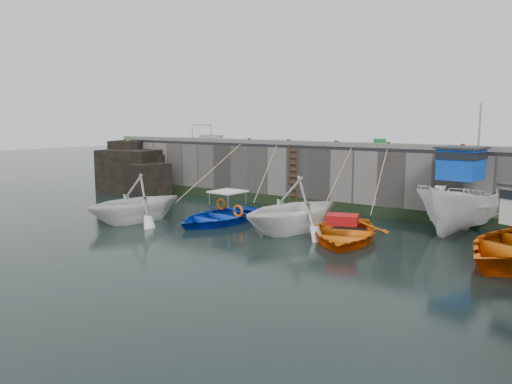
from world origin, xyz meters
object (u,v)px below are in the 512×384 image
Objects in this scene: bollard_d at (388,145)px; bollard_e at (463,147)px; boat_near_blue at (220,222)px; fish_crate at (380,142)px; boat_near_white at (136,221)px; boat_near_navy at (344,239)px; boat_near_blacktrim at (293,231)px; bollard_a at (249,141)px; boat_far_white at (464,205)px; bollard_c at (336,143)px; bollard_b at (289,142)px; ladder at (293,176)px.

bollard_e is (3.20, 0.00, 0.00)m from bollard_d.
fish_crate is (4.25, 7.43, 3.32)m from boat_near_blue.
boat_near_white is at bearing -139.14° from bollard_d.
fish_crate is (-1.55, 7.16, 3.32)m from boat_near_navy.
bollard_a reaches higher than boat_near_blacktrim.
boat_far_white reaches higher than boat_near_blue.
fish_crate is at bearing 120.62° from bollard_d.
boat_far_white is 23.68× the size of bollard_d.
boat_near_navy is at bearing -60.15° from bollard_c.
boat_near_white is 0.93× the size of boat_near_blue.
boat_far_white is 23.68× the size of bollard_a.
fish_crate is 6.89m from bollard_a.
bollard_b and bollard_d have the same top height.
bollard_b is (-8.88, 0.90, 2.26)m from boat_far_white.
boat_far_white is at bearing 53.21° from boat_near_blacktrim.
bollard_b is (-4.07, -2.08, -0.02)m from fish_crate.
fish_crate is at bearing 63.27° from boat_near_blue.
bollard_e is (8.00, 0.34, 1.71)m from ladder.
boat_near_blacktrim is at bearing -134.54° from bollard_e.
boat_near_white is at bearing 175.14° from boat_near_navy.
boat_near_white is 10.10m from bollard_c.
bollard_d is at bearing 85.20° from boat_near_blacktrim.
boat_near_navy is (2.20, 0.08, 0.00)m from boat_near_blacktrim.
boat_near_white is at bearing -118.10° from ladder.
boat_near_blue is 17.23× the size of bollard_e.
bollard_e is at bearing 0.00° from bollard_d.
bollard_d is at bearing 4.00° from ladder.
boat_near_blacktrim is (2.92, -4.83, -1.59)m from ladder.
ladder is 0.71× the size of boat_near_white.
boat_near_blue is at bearing -97.70° from ladder.
boat_near_navy is at bearing -42.86° from ladder.
bollard_b is at bearing 180.00° from bollard_c.
boat_far_white is 6.10m from fish_crate.
boat_near_blue is 10.14m from boat_far_white.
bollard_a is (-6.57, -2.08, -0.02)m from fish_crate.
bollard_c is at bearing -135.47° from fish_crate.
bollard_c is at bearing 180.00° from bollard_d.
boat_near_blacktrim is (3.60, 0.19, 0.00)m from boat_near_blue.
bollard_d is at bearing 173.18° from boat_far_white.
boat_near_navy is 17.61× the size of bollard_b.
bollard_b is at bearing 118.26° from boat_near_navy.
bollard_b is (-0.50, 0.34, 1.71)m from ladder.
boat_near_white is 16.09× the size of bollard_b.
boat_far_white is at bearing 29.21° from boat_near_blue.
bollard_e is at bearing 0.00° from bollard_b.
boat_near_blue is 17.23× the size of bollard_d.
boat_near_blue is 1.01× the size of boat_near_blacktrim.
boat_far_white is (9.05, 4.45, 1.04)m from boat_near_blue.
boat_near_blue is at bearing -146.52° from boat_far_white.
fish_crate is 2.49m from bollard_c.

